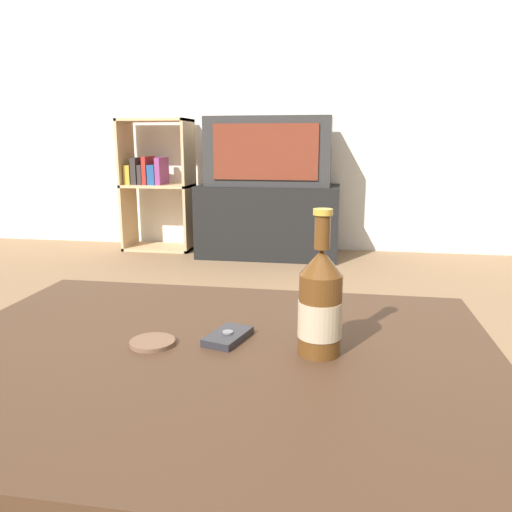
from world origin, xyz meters
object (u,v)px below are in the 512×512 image
(tv_stand, at_px, (269,221))
(beer_bottle, at_px, (320,304))
(bookshelf, at_px, (155,182))
(cell_phone, at_px, (228,336))
(television, at_px, (269,151))

(tv_stand, height_order, beer_bottle, beer_bottle)
(tv_stand, height_order, bookshelf, bookshelf)
(tv_stand, bearing_deg, bookshelf, 174.00)
(tv_stand, bearing_deg, cell_phone, -83.54)
(cell_phone, bearing_deg, beer_bottle, 5.49)
(television, relative_size, bookshelf, 0.88)
(beer_bottle, bearing_deg, television, 99.92)
(tv_stand, height_order, cell_phone, tv_stand)
(cell_phone, bearing_deg, tv_stand, 112.50)
(television, relative_size, cell_phone, 7.59)
(bookshelf, bearing_deg, cell_phone, -66.76)
(tv_stand, distance_m, television, 0.49)
(tv_stand, relative_size, beer_bottle, 3.92)
(tv_stand, relative_size, cell_phone, 8.76)
(television, relative_size, beer_bottle, 3.39)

